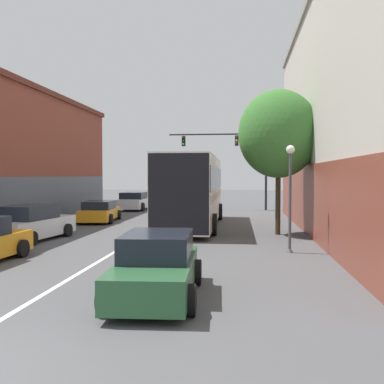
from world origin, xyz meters
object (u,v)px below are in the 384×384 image
parked_car_left_distant (30,224)px  street_lamp (290,192)px  street_tree_near (278,134)px  hatchback_foreground (157,267)px  traffic_signal_gantry (237,152)px  parked_car_left_far (134,201)px  bus (193,188)px  parked_car_left_near (100,212)px

parked_car_left_distant → street_lamp: size_ratio=1.22×
street_lamp → street_tree_near: street_tree_near is taller
hatchback_foreground → parked_car_left_distant: size_ratio=0.90×
traffic_signal_gantry → street_tree_near: size_ratio=1.17×
parked_car_left_far → parked_car_left_distant: bearing=179.9°
hatchback_foreground → street_tree_near: street_tree_near is taller
parked_car_left_far → parked_car_left_distant: (-0.32, -16.83, 0.02)m
parked_car_left_far → hatchback_foreground: bearing=-164.2°
parked_car_left_distant → traffic_signal_gantry: size_ratio=0.59×
bus → street_lamp: (4.30, -7.78, 0.07)m
parked_car_left_near → parked_car_left_distant: 7.74m
parked_car_left_far → traffic_signal_gantry: (8.01, 0.99, 3.88)m
bus → hatchback_foreground: bearing=-177.6°
hatchback_foreground → traffic_signal_gantry: 26.18m
traffic_signal_gantry → street_tree_near: (2.10, -14.77, 0.05)m
street_lamp → street_tree_near: size_ratio=0.57×
parked_car_left_distant → street_tree_near: 11.55m
bus → parked_car_left_far: size_ratio=2.61×
parked_car_left_far → parked_car_left_near: bearing=-178.0°
street_lamp → street_tree_near: 5.48m
hatchback_foreground → parked_car_left_far: (-6.60, 24.86, 0.01)m
hatchback_foreground → parked_car_left_far: 25.72m
hatchback_foreground → parked_car_left_far: bearing=11.9°
hatchback_foreground → parked_car_left_distant: (-6.92, 8.03, 0.03)m
hatchback_foreground → street_tree_near: bearing=-20.5°
traffic_signal_gantry → street_lamp: (2.14, -19.66, -2.42)m
parked_car_left_near → street_lamp: bearing=-139.6°
hatchback_foreground → traffic_signal_gantry: bearing=-6.1°
parked_car_left_distant → traffic_signal_gantry: (8.33, 17.83, 3.86)m
parked_car_left_far → street_tree_near: 17.53m
traffic_signal_gantry → street_lamp: size_ratio=2.06×
bus → street_lamp: size_ratio=3.09×
parked_car_left_far → street_lamp: street_lamp is taller
street_lamp → traffic_signal_gantry: bearing=96.2°
hatchback_foreground → parked_car_left_distant: parked_car_left_distant is taller
parked_car_left_near → parked_car_left_far: bearing=-4.9°
hatchback_foreground → parked_car_left_far: hatchback_foreground is taller
bus → traffic_signal_gantry: 12.33m
hatchback_foreground → bus: bearing=0.2°
parked_car_left_near → hatchback_foreground: bearing=-163.6°
parked_car_left_near → street_lamp: (9.99, -9.56, 1.54)m
parked_car_left_distant → hatchback_foreground: bearing=-132.2°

